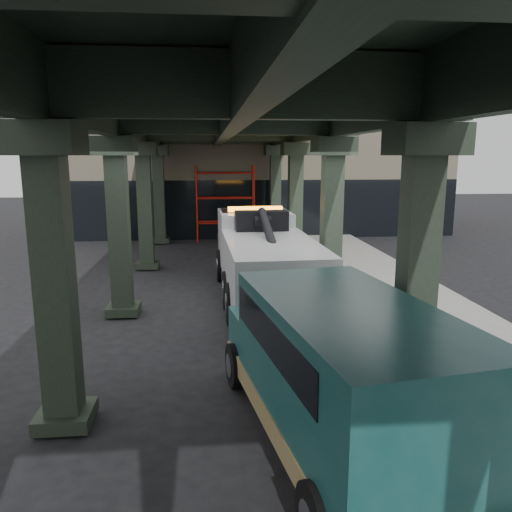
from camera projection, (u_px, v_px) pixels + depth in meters
ground at (247, 336)px, 12.68m from camera, size 90.00×90.00×0.00m
sidewalk at (390, 305)px, 15.05m from camera, size 5.00×40.00×0.15m
lane_stripe at (299, 310)px, 14.80m from camera, size 0.12×38.00×0.01m
viaduct at (226, 119)px, 13.52m from camera, size 7.40×32.00×6.40m
building at (253, 163)px, 31.59m from camera, size 22.00×10.00×8.00m
scaffolding at (225, 201)px, 26.55m from camera, size 3.08×0.88×4.00m
tow_truck at (263, 255)px, 15.75m from camera, size 2.87×8.93×2.90m
towed_van at (339, 370)px, 7.57m from camera, size 3.19×6.27×2.43m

